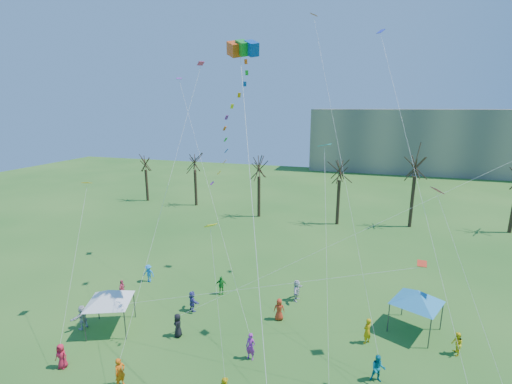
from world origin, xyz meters
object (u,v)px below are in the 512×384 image
(big_box_kite, at_px, (234,126))
(canopy_tent_white, at_px, (109,296))
(distant_building, at_px, (439,141))
(canopy_tent_blue, at_px, (418,297))

(big_box_kite, distance_m, canopy_tent_white, 15.00)
(distant_building, height_order, canopy_tent_blue, distant_building)
(big_box_kite, bearing_deg, canopy_tent_white, -172.02)
(distant_building, bearing_deg, big_box_kite, -107.62)
(big_box_kite, relative_size, canopy_tent_blue, 5.07)
(distant_building, distance_m, big_box_kite, 79.27)
(big_box_kite, bearing_deg, distant_building, 72.38)
(canopy_tent_blue, bearing_deg, big_box_kite, -156.78)
(big_box_kite, height_order, canopy_tent_white, big_box_kite)
(distant_building, height_order, big_box_kite, big_box_kite)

